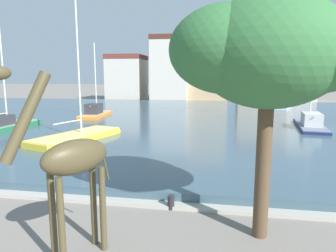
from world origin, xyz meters
The scene contains 15 objects.
harbor_water centered at (0.00, 29.11, 0.21)m, with size 81.41×40.90×0.43m, color #3D5666.
quay_edge_coping centered at (0.00, 8.41, 0.06)m, with size 81.41×0.50×0.12m, color #ADA89E.
giraffe_statue centered at (-2.14, 5.02, 2.54)m, with size 1.95×2.57×4.98m.
sailboat_orange centered at (-11.17, 28.03, 0.60)m, with size 2.16×6.21×7.85m.
sailboat_green centered at (-15.06, 19.62, 0.57)m, with size 2.26×7.72×9.59m.
sailboat_navy centered at (8.78, 24.84, 0.54)m, with size 2.80×8.14×7.39m.
sailboat_yellow centered at (-7.60, 17.28, 0.47)m, with size 4.32×7.82×9.74m.
sailboat_white centered at (9.67, 40.07, 0.42)m, with size 3.45×6.51×6.17m.
shade_tree centered at (2.56, 6.88, 5.21)m, with size 5.17×3.99×6.71m.
mooring_bollard centered at (-0.18, 8.26, 0.25)m, with size 0.24×0.24×0.50m, color #232326.
townhouse_corner_house centered at (-15.87, 54.20, 4.18)m, with size 6.34×7.87×8.33m.
townhouse_tall_gabled centered at (-7.36, 53.12, 5.72)m, with size 6.53×7.14×11.42m.
townhouse_wide_warehouse centered at (-1.04, 53.82, 6.70)m, with size 7.74×5.74×13.36m.
townhouse_end_terrace centered at (8.49, 54.67, 4.34)m, with size 8.17×7.85×8.65m.
townhouse_narrow_midrow centered at (13.66, 55.48, 5.39)m, with size 7.43×7.35×10.74m.
Camera 1 is at (1.39, -1.63, 4.62)m, focal length 32.53 mm.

